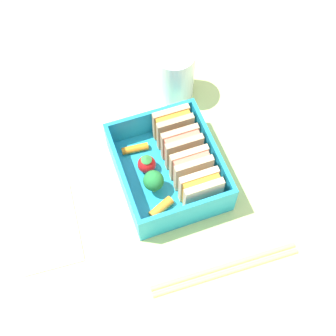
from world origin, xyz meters
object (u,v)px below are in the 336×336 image
sandwich_center (191,168)px  carrot_stick_far_left (161,208)px  broccoli_floret (154,181)px  sandwich_left (173,127)px  carrot_stick_left (135,149)px  sandwich_center_right (201,190)px  strawberry_far_left (147,164)px  chopstick_pair (226,269)px  drinking_glass (174,74)px  sandwich_center_left (182,147)px  folded_napkin (47,229)px

sandwich_center → carrot_stick_far_left: 7.16cm
broccoli_floret → sandwich_left: bearing=142.9°
carrot_stick_left → carrot_stick_far_left: (10.82, 0.49, 0.11)cm
sandwich_center_right → strawberry_far_left: bearing=-143.0°
sandwich_center_right → broccoli_floret: 6.90cm
carrot_stick_far_left → chopstick_pair: (11.01, 5.49, -1.53)cm
carrot_stick_left → sandwich_center_right: bearing=29.5°
carrot_stick_left → broccoli_floret: (7.27, 0.59, 1.92)cm
carrot_stick_left → sandwich_center: bearing=40.6°
sandwich_center → sandwich_center_right: bearing=0.0°
sandwich_left → sandwich_center: same height
sandwich_left → drinking_glass: size_ratio=0.66×
sandwich_center_left → sandwich_center_right: (7.59, 0.00, 0.00)cm
drinking_glass → chopstick_pair: bearing=-7.1°
sandwich_center → broccoli_floret: bearing=-90.6°
sandwich_left → chopstick_pair: (22.09, -0.31, -3.84)cm
sandwich_center_left → strawberry_far_left: sandwich_center_left is taller
sandwich_center_left → broccoli_floret: bearing=-56.8°
sandwich_center → drinking_glass: bearing=168.0°
sandwich_left → drinking_glass: (-9.46, 3.64, 0.32)cm
sandwich_center_left → sandwich_center: 3.80cm
carrot_stick_left → carrot_stick_far_left: carrot_stick_far_left is taller
sandwich_left → sandwich_center: (7.59, 0.00, 0.00)cm
sandwich_center → carrot_stick_far_left: (3.49, -5.80, -2.32)cm
carrot_stick_left → broccoli_floret: size_ratio=1.00×
chopstick_pair → drinking_glass: size_ratio=2.34×
sandwich_center → strawberry_far_left: 6.83cm
folded_napkin → chopstick_pair: bearing=56.9°
carrot_stick_far_left → folded_napkin: (-3.14, -16.26, -1.68)cm
chopstick_pair → sandwich_center_right: bearing=178.3°
carrot_stick_far_left → folded_napkin: size_ratio=0.31×
sandwich_left → folded_napkin: sandwich_left is taller
carrot_stick_left → drinking_glass: (-9.72, 9.93, 2.75)cm
strawberry_far_left → carrot_stick_far_left: bearing=-1.7°
carrot_stick_left → strawberry_far_left: 3.88cm
strawberry_far_left → carrot_stick_far_left: size_ratio=0.88×
strawberry_far_left → drinking_glass: drinking_glass is taller
sandwich_center_right → strawberry_far_left: sandwich_center_right is taller
strawberry_far_left → sandwich_center_left: bearing=91.7°
sandwich_left → sandwich_center_right: same height
sandwich_left → strawberry_far_left: 7.02cm
strawberry_far_left → broccoli_floret: (3.57, -0.11, 0.99)cm
sandwich_center_right → drinking_glass: drinking_glass is taller
sandwich_center_left → carrot_stick_far_left: size_ratio=1.57×
strawberry_far_left → chopstick_pair: strawberry_far_left is taller
sandwich_center_right → broccoli_floret: bearing=-124.1°
sandwich_center_left → sandwich_left: bearing=180.0°
sandwich_center_right → chopstick_pair: 11.38cm
carrot_stick_left → carrot_stick_far_left: size_ratio=1.07×
sandwich_center_right → drinking_glass: (-20.85, 3.64, 0.32)cm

